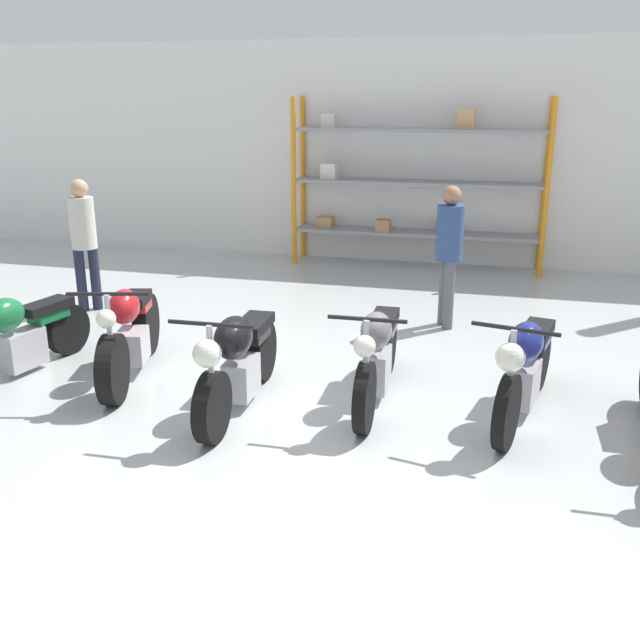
% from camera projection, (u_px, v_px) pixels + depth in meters
% --- Properties ---
extents(ground_plane, '(30.00, 30.00, 0.00)m').
position_uv_depth(ground_plane, '(309.00, 405.00, 6.59)').
color(ground_plane, '#B2B7B7').
extents(back_wall, '(30.00, 0.08, 3.60)m').
position_uv_depth(back_wall, '(406.00, 154.00, 11.74)').
color(back_wall, white).
rests_on(back_wall, ground_plane).
extents(shelving_rack, '(4.07, 0.63, 2.71)m').
position_uv_depth(shelving_rack, '(412.00, 182.00, 11.49)').
color(shelving_rack, orange).
rests_on(shelving_rack, ground_plane).
extents(motorcycle_green, '(0.69, 1.90, 0.95)m').
position_uv_depth(motorcycle_green, '(15.00, 335.00, 7.17)').
color(motorcycle_green, black).
rests_on(motorcycle_green, ground_plane).
extents(motorcycle_red, '(0.85, 1.99, 1.05)m').
position_uv_depth(motorcycle_red, '(130.00, 334.00, 7.15)').
color(motorcycle_red, black).
rests_on(motorcycle_red, ground_plane).
extents(motorcycle_black, '(0.72, 1.97, 1.02)m').
position_uv_depth(motorcycle_black, '(238.00, 360.00, 6.39)').
color(motorcycle_black, black).
rests_on(motorcycle_black, ground_plane).
extents(motorcycle_grey, '(0.66, 2.01, 1.00)m').
position_uv_depth(motorcycle_grey, '(378.00, 354.00, 6.58)').
color(motorcycle_grey, black).
rests_on(motorcycle_grey, ground_plane).
extents(motorcycle_blue, '(0.75, 1.98, 1.02)m').
position_uv_depth(motorcycle_blue, '(526.00, 366.00, 6.21)').
color(motorcycle_blue, black).
rests_on(motorcycle_blue, ground_plane).
extents(person_browsing, '(0.42, 0.42, 1.73)m').
position_uv_depth(person_browsing, '(449.00, 245.00, 8.51)').
color(person_browsing, '#595960').
rests_on(person_browsing, ground_plane).
extents(person_near_rack, '(0.45, 0.45, 1.72)m').
position_uv_depth(person_near_rack, '(84.00, 234.00, 9.18)').
color(person_near_rack, '#1E2338').
rests_on(person_near_rack, ground_plane).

